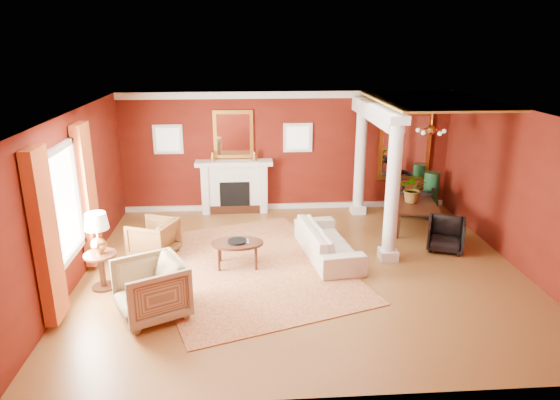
{
  "coord_description": "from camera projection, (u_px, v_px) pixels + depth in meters",
  "views": [
    {
      "loc": [
        -1.01,
        -8.39,
        4.11
      ],
      "look_at": [
        -0.38,
        0.63,
        1.15
      ],
      "focal_mm": 32.0,
      "sensor_mm": 36.0,
      "label": 1
    }
  ],
  "objects": [
    {
      "name": "side_table",
      "position": [
        98.0,
        239.0,
        8.32
      ],
      "size": [
        0.55,
        0.55,
        1.36
      ],
      "rotation": [
        0.0,
        0.0,
        -0.02
      ],
      "color": "black",
      "rests_on": "ground"
    },
    {
      "name": "crown_trim",
      "position": [
        288.0,
        95.0,
        11.7
      ],
      "size": [
        8.0,
        0.08,
        0.16
      ],
      "primitive_type": "cube",
      "color": "silver",
      "rests_on": "room_shell"
    },
    {
      "name": "base_trim",
      "position": [
        287.0,
        206.0,
        12.56
      ],
      "size": [
        8.0,
        0.08,
        0.12
      ],
      "primitive_type": "cube",
      "color": "silver",
      "rests_on": "ground"
    },
    {
      "name": "potted_plant",
      "position": [
        414.0,
        176.0,
        10.94
      ],
      "size": [
        0.72,
        0.76,
        0.49
      ],
      "primitive_type": "imported",
      "rotation": [
        0.0,
        0.0,
        -0.28
      ],
      "color": "#26591E",
      "rests_on": "dining_table"
    },
    {
      "name": "chandelier",
      "position": [
        431.0,
        130.0,
        10.5
      ],
      "size": [
        0.6,
        0.62,
        0.75
      ],
      "color": "#B17937",
      "rests_on": "room_shell"
    },
    {
      "name": "column_front",
      "position": [
        393.0,
        189.0,
        9.25
      ],
      "size": [
        0.36,
        0.36,
        2.8
      ],
      "color": "silver",
      "rests_on": "ground"
    },
    {
      "name": "coffee_book",
      "position": [
        240.0,
        237.0,
        9.22
      ],
      "size": [
        0.15,
        0.03,
        0.2
      ],
      "primitive_type": "imported",
      "rotation": [
        0.0,
        0.0,
        0.09
      ],
      "color": "black",
      "rests_on": "coffee_table"
    },
    {
      "name": "room_shell",
      "position": [
        304.0,
        163.0,
        8.67
      ],
      "size": [
        8.04,
        7.04,
        2.92
      ],
      "color": "#5E160D",
      "rests_on": "ground"
    },
    {
      "name": "coffee_table",
      "position": [
        237.0,
        244.0,
        9.27
      ],
      "size": [
        0.97,
        0.97,
        0.49
      ],
      "rotation": [
        0.0,
        0.0,
        0.17
      ],
      "color": "black",
      "rests_on": "ground"
    },
    {
      "name": "overmantel_mirror",
      "position": [
        233.0,
        134.0,
        11.9
      ],
      "size": [
        0.95,
        0.07,
        1.15
      ],
      "color": "gold",
      "rests_on": "fireplace"
    },
    {
      "name": "flank_window_left",
      "position": [
        168.0,
        139.0,
        11.84
      ],
      "size": [
        0.7,
        0.07,
        0.7
      ],
      "color": "silver",
      "rests_on": "room_shell"
    },
    {
      "name": "dining_mirror",
      "position": [
        405.0,
        146.0,
        12.28
      ],
      "size": [
        1.3,
        0.07,
        1.7
      ],
      "color": "gold",
      "rests_on": "room_shell"
    },
    {
      "name": "ground",
      "position": [
        303.0,
        269.0,
        9.3
      ],
      "size": [
        8.0,
        8.0,
        0.0
      ],
      "primitive_type": "plane",
      "color": "brown",
      "rests_on": "ground"
    },
    {
      "name": "armchair_leopard",
      "position": [
        153.0,
        236.0,
        9.74
      ],
      "size": [
        0.98,
        1.0,
        0.81
      ],
      "primitive_type": "imported",
      "rotation": [
        0.0,
        0.0,
        -1.95
      ],
      "color": "black",
      "rests_on": "ground"
    },
    {
      "name": "dining_chair_far",
      "position": [
        416.0,
        200.0,
        12.03
      ],
      "size": [
        0.95,
        0.93,
        0.76
      ],
      "primitive_type": "imported",
      "rotation": [
        0.0,
        0.0,
        2.74
      ],
      "color": "black",
      "rests_on": "ground"
    },
    {
      "name": "armchair_stripe",
      "position": [
        151.0,
        287.0,
        7.58
      ],
      "size": [
        1.25,
        1.27,
        0.99
      ],
      "primitive_type": "imported",
      "rotation": [
        0.0,
        0.0,
        -1.1
      ],
      "color": "tan",
      "rests_on": "ground"
    },
    {
      "name": "flank_window_right",
      "position": [
        298.0,
        138.0,
        12.04
      ],
      "size": [
        0.7,
        0.07,
        0.7
      ],
      "color": "silver",
      "rests_on": "room_shell"
    },
    {
      "name": "rug",
      "position": [
        248.0,
        267.0,
        9.35
      ],
      "size": [
        4.54,
        5.23,
        0.02
      ],
      "primitive_type": "cube",
      "rotation": [
        0.0,
        0.0,
        0.33
      ],
      "color": "maroon",
      "rests_on": "ground"
    },
    {
      "name": "dining_table",
      "position": [
        414.0,
        206.0,
        11.24
      ],
      "size": [
        0.87,
        1.8,
        0.96
      ],
      "primitive_type": "imported",
      "rotation": [
        0.0,
        0.0,
        1.41
      ],
      "color": "black",
      "rests_on": "ground"
    },
    {
      "name": "header_beam",
      "position": [
        375.0,
        112.0,
        10.4
      ],
      "size": [
        0.3,
        3.2,
        0.32
      ],
      "primitive_type": "cube",
      "color": "silver",
      "rests_on": "column_front"
    },
    {
      "name": "sofa",
      "position": [
        328.0,
        236.0,
        9.7
      ],
      "size": [
        0.92,
        2.2,
        0.83
      ],
      "primitive_type": "imported",
      "rotation": [
        0.0,
        0.0,
        1.71
      ],
      "color": "beige",
      "rests_on": "ground"
    },
    {
      "name": "column_back",
      "position": [
        360.0,
        156.0,
        11.81
      ],
      "size": [
        0.36,
        0.36,
        2.8
      ],
      "color": "silver",
      "rests_on": "ground"
    },
    {
      "name": "dining_chair_near",
      "position": [
        446.0,
        233.0,
        10.02
      ],
      "size": [
        0.9,
        0.88,
        0.72
      ],
      "primitive_type": "imported",
      "rotation": [
        0.0,
        0.0,
        -0.4
      ],
      "color": "black",
      "rests_on": "ground"
    },
    {
      "name": "fireplace",
      "position": [
        235.0,
        186.0,
        12.16
      ],
      "size": [
        1.85,
        0.42,
        1.29
      ],
      "color": "silver",
      "rests_on": "ground"
    },
    {
      "name": "amber_ceiling",
      "position": [
        433.0,
        100.0,
        10.25
      ],
      "size": [
        2.3,
        3.4,
        0.04
      ],
      "primitive_type": "cube",
      "color": "gold",
      "rests_on": "room_shell"
    },
    {
      "name": "green_urn",
      "position": [
        430.0,
        196.0,
        12.25
      ],
      "size": [
        0.42,
        0.42,
        1.0
      ],
      "color": "#154323",
      "rests_on": "ground"
    },
    {
      "name": "left_window",
      "position": [
        68.0,
        212.0,
        8.03
      ],
      "size": [
        0.21,
        2.55,
        2.6
      ],
      "color": "white",
      "rests_on": "room_shell"
    }
  ]
}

